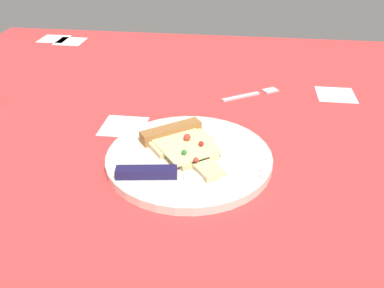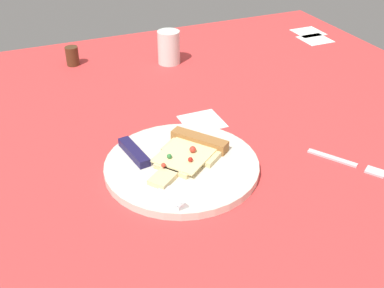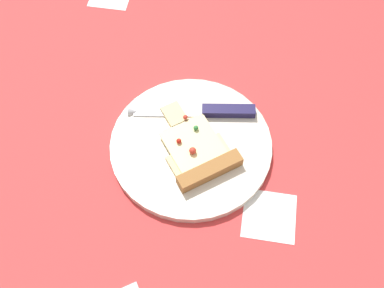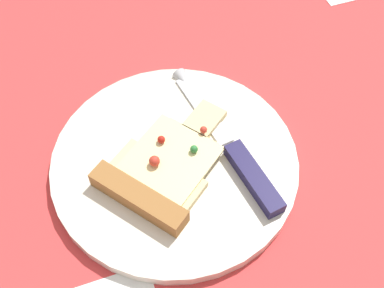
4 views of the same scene
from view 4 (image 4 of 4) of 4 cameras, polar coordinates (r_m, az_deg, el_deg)
ground_plane at (r=58.87cm, az=-5.34°, el=-6.31°), size 151.25×151.25×3.00cm
plate at (r=58.50cm, az=-2.05°, el=-2.22°), size 29.67×29.67×1.57cm
pizza_slice at (r=56.09cm, az=-3.63°, el=-3.22°), size 18.58×16.73×2.58cm
knife at (r=58.05cm, az=4.89°, el=-0.67°), size 5.61×24.05×2.45cm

